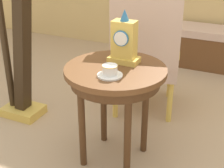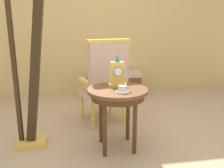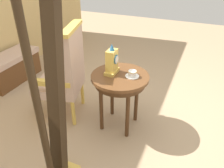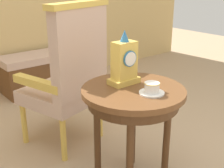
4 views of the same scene
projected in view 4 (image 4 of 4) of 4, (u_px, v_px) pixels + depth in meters
The scene contains 5 objects.
side_table at pixel (132, 102), 1.83m from camera, with size 0.63×0.63×0.67m.
teacup_left at pixel (152, 89), 1.72m from camera, with size 0.15×0.15×0.07m.
mantel_clock at pixel (124, 63), 1.84m from camera, with size 0.19×0.11×0.34m.
armchair at pixel (70, 75), 2.29m from camera, with size 0.66×0.66×1.14m.
window_bench at pixel (41, 71), 3.58m from camera, with size 0.93×0.40×0.44m.
Camera 4 is at (-1.17, -1.23, 1.32)m, focal length 48.34 mm.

